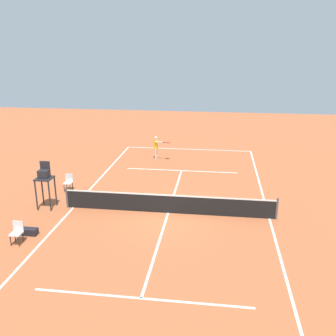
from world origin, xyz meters
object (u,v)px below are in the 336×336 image
Objects in this scene: umpire_chair at (44,178)px; player_serving at (157,146)px; courtside_chair_mid at (68,182)px; equipment_bag at (29,232)px; courtside_chair_near at (17,232)px; tennis_ball at (140,170)px.

player_serving is at bearing -114.09° from umpire_chair.
player_serving is at bearing -119.99° from courtside_chair_mid.
player_serving is 12.65m from equipment_bag.
courtside_chair_mid is at bearing -88.22° from courtside_chair_near.
courtside_chair_mid is (3.93, 6.82, -0.46)m from player_serving.
equipment_bag is (3.66, 12.08, -0.84)m from player_serving.
courtside_chair_near reaches higher than equipment_bag.
umpire_chair is at bearing -16.68° from player_serving.
player_serving is 0.69× the size of umpire_chair.
umpire_chair is 2.54× the size of courtside_chair_mid.
tennis_ball is at bearing -5.36° from player_serving.
tennis_ball is (0.64, 2.81, -0.96)m from player_serving.
equipment_bag is (3.02, 9.26, 0.12)m from tennis_ball.
umpire_chair is at bearing -84.06° from courtside_chair_near.
umpire_chair reaches higher than courtside_chair_near.
courtside_chair_mid is at bearing -86.98° from equipment_bag.
tennis_ball is 0.07× the size of courtside_chair_mid.
courtside_chair_near is at bearing 83.21° from equipment_bag.
umpire_chair is at bearing 61.45° from tennis_ball.
umpire_chair reaches higher than courtside_chair_mid.
courtside_chair_near reaches higher than tennis_ball.
equipment_bag is at bearing -96.79° from courtside_chair_near.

